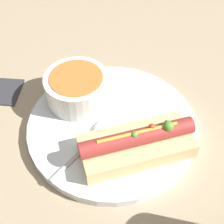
% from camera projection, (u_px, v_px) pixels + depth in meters
% --- Properties ---
extents(ground_plane, '(4.00, 4.00, 0.00)m').
position_uv_depth(ground_plane, '(112.00, 128.00, 0.54)').
color(ground_plane, tan).
extents(dinner_plate, '(0.28, 0.28, 0.02)m').
position_uv_depth(dinner_plate, '(112.00, 126.00, 0.53)').
color(dinner_plate, white).
rests_on(dinner_plate, ground_plane).
extents(hot_dog, '(0.18, 0.08, 0.06)m').
position_uv_depth(hot_dog, '(137.00, 144.00, 0.47)').
color(hot_dog, '#E5C17F').
rests_on(hot_dog, dinner_plate).
extents(soup_bowl, '(0.11, 0.11, 0.05)m').
position_uv_depth(soup_bowl, '(77.00, 87.00, 0.54)').
color(soup_bowl, silver).
rests_on(soup_bowl, dinner_plate).
extents(spoon, '(0.12, 0.10, 0.01)m').
position_uv_depth(spoon, '(99.00, 133.00, 0.50)').
color(spoon, '#B7B7BC').
rests_on(spoon, dinner_plate).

